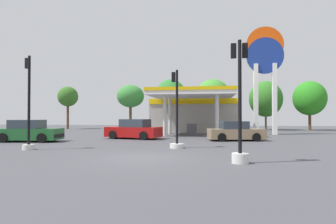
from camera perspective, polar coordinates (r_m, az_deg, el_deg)
name	(u,v)px	position (r m, az deg, el deg)	size (l,w,h in m)	color
ground_plane	(143,158)	(12.50, -5.14, -9.25)	(90.00, 90.00, 0.00)	#47474C
gas_station	(194,113)	(32.81, 5.42, -0.22)	(10.04, 12.42, 4.42)	#ADA89E
station_pole_sign	(265,67)	(30.27, 19.17, 8.68)	(3.68, 0.56, 10.94)	white
car_0	(29,132)	(22.55, -26.48, -3.62)	(4.57, 2.38, 1.57)	black
car_1	(134,130)	(23.03, -7.00, -3.63)	(4.76, 2.82, 1.60)	black
car_2	(235,132)	(21.64, 13.59, -3.95)	(4.33, 2.45, 1.46)	black
traffic_signal_0	(29,117)	(17.11, -26.54, -0.85)	(0.64, 0.68, 5.15)	silver
traffic_signal_1	(240,118)	(11.23, 14.44, -1.10)	(0.65, 0.68, 4.80)	silver
traffic_signal_2	(177,126)	(16.08, 1.76, -2.89)	(0.81, 0.81, 4.49)	silver
tree_0	(68,97)	(43.29, -19.74, 2.93)	(2.89, 2.89, 6.19)	brown
tree_1	(130,96)	(40.23, -7.66, 3.19)	(3.86, 3.86, 6.34)	brown
tree_2	(171,96)	(38.50, 0.56, 3.24)	(4.22, 4.22, 6.94)	brown
tree_3	(213,96)	(37.84, 9.14, 3.16)	(4.60, 4.60, 6.81)	brown
tree_4	(266,99)	(39.88, 19.30, 2.51)	(4.38, 4.38, 6.59)	brown
tree_5	(310,98)	(41.34, 26.91, 2.51)	(4.19, 4.19, 6.49)	brown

